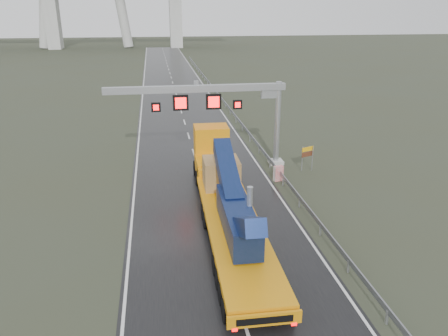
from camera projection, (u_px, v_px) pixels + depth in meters
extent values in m
plane|color=#343827|center=(236.00, 295.00, 20.90)|extent=(400.00, 400.00, 0.00)
cube|color=black|center=(181.00, 111.00, 57.97)|extent=(11.00, 200.00, 0.02)
cube|color=beige|center=(276.00, 162.00, 38.55)|extent=(1.20, 1.20, 0.30)
cylinder|color=#97999F|center=(277.00, 124.00, 37.36)|extent=(0.48, 0.48, 7.20)
cube|color=#97999F|center=(196.00, 89.00, 35.23)|extent=(14.80, 0.55, 0.55)
cube|color=#97999F|center=(269.00, 93.00, 36.30)|extent=(1.40, 0.35, 0.90)
cube|color=#97999F|center=(196.00, 83.00, 35.08)|extent=(0.35, 0.35, 0.35)
cube|color=black|center=(181.00, 103.00, 35.38)|extent=(1.25, 0.25, 1.25)
cube|color=#FF0C0C|center=(181.00, 103.00, 35.25)|extent=(0.90, 0.02, 0.90)
cube|color=black|center=(214.00, 102.00, 35.77)|extent=(1.25, 0.25, 1.25)
cube|color=#FF0C0C|center=(214.00, 102.00, 35.64)|extent=(0.90, 0.02, 0.90)
cube|color=black|center=(156.00, 107.00, 35.19)|extent=(0.75, 0.25, 0.75)
cube|color=#FF0C0C|center=(156.00, 108.00, 35.06)|extent=(0.54, 0.02, 0.54)
cube|color=black|center=(238.00, 104.00, 36.17)|extent=(0.75, 0.25, 0.75)
cube|color=#FF0C0C|center=(238.00, 105.00, 36.04)|extent=(0.54, 0.02, 0.54)
cube|color=beige|center=(52.00, 16.00, 141.86)|extent=(4.00, 6.00, 21.00)
cube|color=beige|center=(175.00, 15.00, 147.75)|extent=(4.00, 6.00, 21.00)
cube|color=orange|center=(234.00, 226.00, 25.05)|extent=(3.32, 15.26, 0.38)
cube|color=orange|center=(265.00, 320.00, 17.90)|extent=(3.15, 0.19, 0.60)
cube|color=black|center=(265.00, 321.00, 17.83)|extent=(2.39, 0.07, 0.33)
cube|color=#FF0505|center=(235.00, 330.00, 17.78)|extent=(0.24, 0.05, 0.13)
cube|color=#FF0505|center=(294.00, 324.00, 18.11)|extent=(0.24, 0.05, 0.13)
cube|color=orange|center=(217.00, 171.00, 32.37)|extent=(2.85, 1.36, 0.54)
cube|color=orange|center=(214.00, 166.00, 34.08)|extent=(2.88, 3.31, 1.30)
cube|color=orange|center=(211.00, 143.00, 35.44)|extent=(2.76, 2.22, 2.82)
cube|color=black|center=(210.00, 135.00, 36.36)|extent=(2.50, 0.10, 1.30)
cube|color=#10224D|center=(238.00, 219.00, 23.68)|extent=(1.64, 6.55, 1.52)
cube|color=#10224D|center=(227.00, 172.00, 26.76)|extent=(1.20, 6.00, 2.78)
cube|color=#10224D|center=(247.00, 226.00, 20.82)|extent=(1.06, 4.32, 2.62)
cylinder|color=#97999F|center=(250.00, 202.00, 23.43)|extent=(0.33, 0.33, 1.74)
cube|color=tan|center=(221.00, 173.00, 29.89)|extent=(2.43, 2.43, 1.96)
cylinder|color=black|center=(251.00, 286.00, 20.71)|extent=(3.17, 1.14, 1.09)
cylinder|color=black|center=(227.00, 215.00, 27.78)|extent=(3.17, 1.14, 1.09)
cylinder|color=black|center=(212.00, 167.00, 35.94)|extent=(2.96, 1.25, 1.20)
cylinder|color=#97999F|center=(302.00, 159.00, 36.47)|extent=(0.07, 0.07, 2.13)
cylinder|color=#97999F|center=(312.00, 158.00, 36.60)|extent=(0.07, 0.07, 2.13)
cube|color=#FEB30D|center=(308.00, 149.00, 36.24)|extent=(1.16, 0.54, 0.36)
cube|color=#5B2C1A|center=(308.00, 154.00, 36.39)|extent=(1.16, 0.54, 0.40)
cube|color=red|center=(278.00, 173.00, 34.55)|extent=(0.79, 0.53, 1.23)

